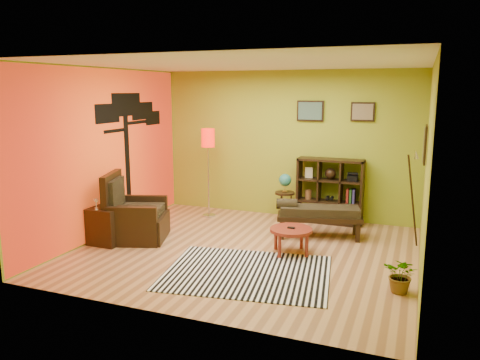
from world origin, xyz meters
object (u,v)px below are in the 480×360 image
at_px(cube_shelf, 331,191).
at_px(bench, 317,213).
at_px(potted_plant, 402,279).
at_px(armchair, 134,219).
at_px(coffee_table, 291,232).
at_px(floor_lamp, 208,146).
at_px(side_cabinet, 107,225).
at_px(globe_table, 285,185).

relative_size(cube_shelf, bench, 0.82).
distance_m(cube_shelf, potted_plant, 3.11).
height_order(armchair, cube_shelf, cube_shelf).
bearing_deg(bench, potted_plant, -51.66).
distance_m(coffee_table, potted_plant, 1.85).
distance_m(floor_lamp, bench, 2.50).
distance_m(floor_lamp, cube_shelf, 2.45).
bearing_deg(potted_plant, bench, 128.34).
bearing_deg(cube_shelf, armchair, -143.17).
xyz_separation_m(armchair, floor_lamp, (0.56, 1.73, 1.05)).
bearing_deg(bench, armchair, -157.02).
bearing_deg(coffee_table, armchair, -174.51).
bearing_deg(potted_plant, floor_lamp, 147.42).
relative_size(armchair, side_cabinet, 1.26).
relative_size(coffee_table, side_cabinet, 0.70).
xyz_separation_m(side_cabinet, cube_shelf, (3.11, 2.50, 0.30)).
xyz_separation_m(floor_lamp, potted_plant, (3.67, -2.35, -1.21)).
height_order(coffee_table, floor_lamp, floor_lamp).
bearing_deg(cube_shelf, coffee_table, -97.14).
bearing_deg(floor_lamp, bench, -13.53).
relative_size(armchair, globe_table, 1.28).
distance_m(armchair, cube_shelf, 3.57).
relative_size(coffee_table, bench, 0.44).
xyz_separation_m(cube_shelf, potted_plant, (1.39, -2.75, -0.42)).
relative_size(coffee_table, globe_table, 0.71).
bearing_deg(armchair, potted_plant, -8.28).
bearing_deg(floor_lamp, cube_shelf, 10.03).
xyz_separation_m(coffee_table, armchair, (-2.61, -0.25, -0.00)).
height_order(side_cabinet, globe_table, side_cabinet).
bearing_deg(globe_table, floor_lamp, -171.14).
xyz_separation_m(armchair, globe_table, (2.03, 1.96, 0.34)).
xyz_separation_m(floor_lamp, globe_table, (1.47, 0.23, -0.71)).
bearing_deg(globe_table, coffee_table, -71.08).
xyz_separation_m(side_cabinet, potted_plant, (4.50, -0.25, -0.13)).
bearing_deg(armchair, globe_table, 43.99).
bearing_deg(bench, coffee_table, -101.60).
height_order(floor_lamp, cube_shelf, floor_lamp).
distance_m(side_cabinet, potted_plant, 4.51).
bearing_deg(coffee_table, potted_plant, -28.15).
distance_m(coffee_table, bench, 0.96).
xyz_separation_m(floor_lamp, cube_shelf, (2.29, 0.40, -0.79)).
distance_m(coffee_table, floor_lamp, 2.74).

